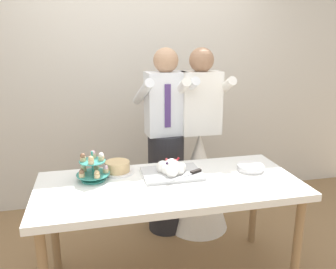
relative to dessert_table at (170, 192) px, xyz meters
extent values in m
cube|color=beige|center=(0.00, 1.45, 0.75)|extent=(5.20, 0.10, 2.90)
cube|color=white|center=(0.00, 0.00, 0.05)|extent=(1.80, 0.80, 0.05)
cylinder|color=olive|center=(0.82, -0.32, -0.34)|extent=(0.06, 0.06, 0.72)
cylinder|color=olive|center=(-0.82, 0.32, -0.34)|extent=(0.06, 0.06, 0.72)
cylinder|color=olive|center=(0.82, 0.32, -0.34)|extent=(0.06, 0.06, 0.72)
cylinder|color=teal|center=(-0.51, 0.16, 0.08)|extent=(0.17, 0.17, 0.01)
cylinder|color=teal|center=(-0.51, 0.16, 0.18)|extent=(0.01, 0.01, 0.21)
cylinder|color=teal|center=(-0.51, 0.16, 0.12)|extent=(0.23, 0.23, 0.01)
cylinder|color=#D1B784|center=(-0.42, 0.16, 0.14)|extent=(0.04, 0.04, 0.03)
sphere|color=#EAB7C6|center=(-0.42, 0.16, 0.16)|extent=(0.04, 0.04, 0.04)
cylinder|color=#D1B784|center=(-0.48, 0.25, 0.14)|extent=(0.04, 0.04, 0.03)
sphere|color=#EAB7C6|center=(-0.48, 0.25, 0.16)|extent=(0.04, 0.04, 0.04)
cylinder|color=#D1B784|center=(-0.57, 0.22, 0.14)|extent=(0.04, 0.04, 0.03)
sphere|color=beige|center=(-0.57, 0.22, 0.16)|extent=(0.04, 0.04, 0.04)
cylinder|color=#D1B784|center=(-0.58, 0.12, 0.14)|extent=(0.04, 0.04, 0.03)
sphere|color=brown|center=(-0.58, 0.12, 0.16)|extent=(0.04, 0.04, 0.04)
cylinder|color=#D1B784|center=(-0.48, 0.08, 0.14)|extent=(0.04, 0.04, 0.03)
sphere|color=#D6B27A|center=(-0.48, 0.08, 0.16)|extent=(0.04, 0.04, 0.04)
cylinder|color=teal|center=(-0.51, 0.16, 0.21)|extent=(0.18, 0.18, 0.01)
cylinder|color=#D1B784|center=(-0.45, 0.16, 0.23)|extent=(0.04, 0.04, 0.03)
sphere|color=white|center=(-0.45, 0.16, 0.25)|extent=(0.04, 0.04, 0.04)
cylinder|color=#D1B784|center=(-0.50, 0.22, 0.23)|extent=(0.04, 0.04, 0.03)
sphere|color=#EAB7C6|center=(-0.50, 0.22, 0.25)|extent=(0.04, 0.04, 0.04)
cylinder|color=#D1B784|center=(-0.57, 0.17, 0.23)|extent=(0.04, 0.04, 0.03)
sphere|color=brown|center=(-0.57, 0.17, 0.25)|extent=(0.04, 0.04, 0.04)
cylinder|color=#D1B784|center=(-0.52, 0.10, 0.23)|extent=(0.04, 0.04, 0.03)
sphere|color=#D6B27A|center=(-0.52, 0.10, 0.25)|extent=(0.04, 0.04, 0.04)
cube|color=silver|center=(0.05, 0.13, 0.09)|extent=(0.42, 0.31, 0.02)
sphere|color=white|center=(0.11, 0.13, 0.13)|extent=(0.08, 0.08, 0.08)
sphere|color=white|center=(0.07, 0.16, 0.13)|extent=(0.09, 0.09, 0.09)
sphere|color=white|center=(0.03, 0.17, 0.13)|extent=(0.09, 0.09, 0.09)
sphere|color=white|center=(-0.02, 0.16, 0.13)|extent=(0.09, 0.09, 0.09)
sphere|color=white|center=(0.01, 0.11, 0.13)|extent=(0.08, 0.08, 0.08)
sphere|color=white|center=(0.03, 0.05, 0.13)|extent=(0.08, 0.08, 0.08)
sphere|color=white|center=(0.08, 0.08, 0.13)|extent=(0.09, 0.09, 0.09)
sphere|color=white|center=(0.05, 0.13, 0.14)|extent=(0.11, 0.11, 0.11)
sphere|color=#DB474C|center=(0.02, 0.18, 0.18)|extent=(0.02, 0.02, 0.02)
sphere|color=#2D1938|center=(0.00, 0.08, 0.18)|extent=(0.02, 0.02, 0.02)
sphere|color=#DB474C|center=(0.06, 0.12, 0.19)|extent=(0.02, 0.02, 0.02)
sphere|color=#DB474C|center=(0.02, 0.18, 0.18)|extent=(0.02, 0.02, 0.02)
sphere|color=#B21923|center=(0.08, 0.13, 0.19)|extent=(0.02, 0.02, 0.02)
sphere|color=#DB474C|center=(0.06, 0.12, 0.19)|extent=(0.02, 0.02, 0.02)
sphere|color=#B21923|center=(0.10, 0.15, 0.19)|extent=(0.02, 0.02, 0.02)
cube|color=silver|center=(0.08, 0.01, 0.10)|extent=(0.22, 0.12, 0.00)
cube|color=black|center=(0.21, 0.08, 0.11)|extent=(0.09, 0.06, 0.02)
cylinder|color=white|center=(0.65, 0.09, 0.08)|extent=(0.19, 0.19, 0.01)
cylinder|color=white|center=(0.64, 0.09, 0.09)|extent=(0.19, 0.19, 0.01)
cylinder|color=white|center=(0.65, 0.08, 0.10)|extent=(0.19, 0.19, 0.01)
cylinder|color=white|center=(0.64, 0.09, 0.11)|extent=(0.19, 0.19, 0.01)
cylinder|color=white|center=(-0.33, 0.27, 0.08)|extent=(0.24, 0.24, 0.01)
cylinder|color=#D6B27A|center=(-0.33, 0.27, 0.12)|extent=(0.18, 0.18, 0.07)
cylinder|color=#232328|center=(0.13, 0.70, -0.24)|extent=(0.32, 0.32, 0.92)
cube|color=white|center=(0.13, 0.70, 0.49)|extent=(0.36, 0.23, 0.54)
sphere|color=tan|center=(0.13, 0.70, 0.85)|extent=(0.21, 0.21, 0.21)
cylinder|color=white|center=(-0.07, 0.69, 0.60)|extent=(0.11, 0.49, 0.28)
cylinder|color=white|center=(0.31, 0.72, 0.60)|extent=(0.11, 0.49, 0.28)
cube|color=#4C3372|center=(0.13, 0.60, 0.49)|extent=(0.05, 0.02, 0.36)
cone|color=white|center=(0.44, 0.68, -0.24)|extent=(0.56, 0.56, 0.92)
cube|color=white|center=(0.44, 0.68, 0.49)|extent=(0.34, 0.21, 0.54)
sphere|color=#997054|center=(0.44, 0.68, 0.85)|extent=(0.21, 0.21, 0.21)
cylinder|color=white|center=(0.25, 0.68, 0.60)|extent=(0.08, 0.49, 0.28)
cylinder|color=white|center=(0.63, 0.67, 0.60)|extent=(0.08, 0.49, 0.28)
camera|label=1|loc=(-0.51, -2.12, 1.02)|focal=36.70mm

